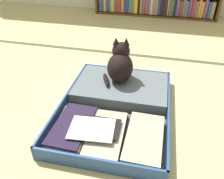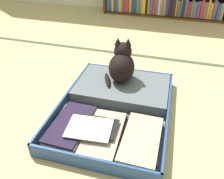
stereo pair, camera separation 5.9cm
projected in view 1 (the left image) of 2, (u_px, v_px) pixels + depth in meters
ground_plane at (117, 121)px, 1.38m from camera, size 10.00×10.00×0.00m
tatami_border at (139, 55)px, 2.12m from camera, size 4.80×0.05×0.00m
open_suitcase at (117, 104)px, 1.46m from camera, size 0.68×0.89×0.09m
black_cat at (120, 65)px, 1.55m from camera, size 0.24×0.26×0.29m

